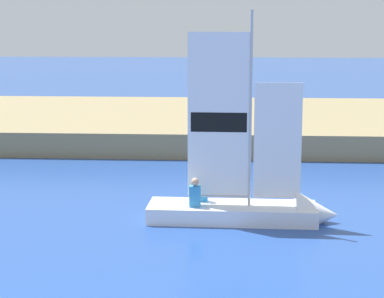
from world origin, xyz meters
TOP-DOWN VIEW (x-y plane):
  - shore_bank at (0.00, 24.44)m, footprint 80.00×13.44m
  - sailboat at (3.33, 9.64)m, footprint 4.90×1.42m

SIDE VIEW (x-z plane):
  - sailboat at x=3.33m, z-range -2.47..3.29m
  - shore_bank at x=0.00m, z-range 0.00..0.97m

